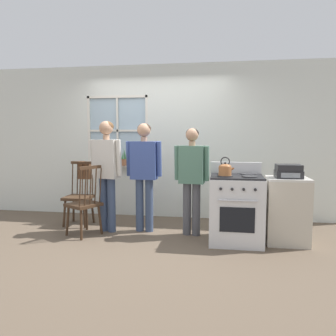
% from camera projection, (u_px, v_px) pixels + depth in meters
% --- Properties ---
extents(ground_plane, '(16.00, 16.00, 0.00)m').
position_uv_depth(ground_plane, '(141.00, 240.00, 4.60)').
color(ground_plane, brown).
extents(wall_back, '(6.40, 0.16, 2.70)m').
position_uv_depth(wall_back, '(162.00, 143.00, 5.84)').
color(wall_back, silver).
rests_on(wall_back, ground_plane).
extents(chair_by_window, '(0.43, 0.41, 1.04)m').
position_uv_depth(chair_by_window, '(79.00, 197.00, 5.36)').
color(chair_by_window, '#3D2819').
rests_on(chair_by_window, ground_plane).
extents(chair_near_wall, '(0.55, 0.56, 1.04)m').
position_uv_depth(chair_near_wall, '(85.00, 204.00, 4.79)').
color(chair_near_wall, '#3D2819').
rests_on(chair_near_wall, ground_plane).
extents(person_elderly_left, '(0.53, 0.29, 1.68)m').
position_uv_depth(person_elderly_left, '(107.00, 165.00, 4.93)').
color(person_elderly_left, '#384766').
rests_on(person_elderly_left, ground_plane).
extents(person_teen_center, '(0.55, 0.23, 1.65)m').
position_uv_depth(person_teen_center, '(144.00, 167.00, 4.94)').
color(person_teen_center, '#384766').
rests_on(person_teen_center, ground_plane).
extents(person_adult_right, '(0.52, 0.25, 1.57)m').
position_uv_depth(person_adult_right, '(192.00, 172.00, 4.75)').
color(person_adult_right, '#4C4C51').
rests_on(person_adult_right, ground_plane).
extents(stove, '(0.71, 0.68, 1.08)m').
position_uv_depth(stove, '(236.00, 208.00, 4.47)').
color(stove, silver).
rests_on(stove, ground_plane).
extents(kettle, '(0.21, 0.17, 0.25)m').
position_uv_depth(kettle, '(225.00, 169.00, 4.31)').
color(kettle, '#A86638').
rests_on(kettle, stove).
extents(potted_plant, '(0.14, 0.14, 0.32)m').
position_uv_depth(potted_plant, '(124.00, 160.00, 5.89)').
color(potted_plant, '#935B3D').
rests_on(potted_plant, wall_back).
extents(handbag, '(0.22, 0.19, 0.31)m').
position_uv_depth(handbag, '(84.00, 171.00, 5.55)').
color(handbag, brown).
rests_on(handbag, chair_by_window).
extents(side_counter, '(0.55, 0.50, 0.90)m').
position_uv_depth(side_counter, '(287.00, 210.00, 4.45)').
color(side_counter, beige).
rests_on(side_counter, ground_plane).
extents(stereo, '(0.34, 0.29, 0.18)m').
position_uv_depth(stereo, '(288.00, 171.00, 4.38)').
color(stereo, '#232326').
rests_on(stereo, side_counter).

